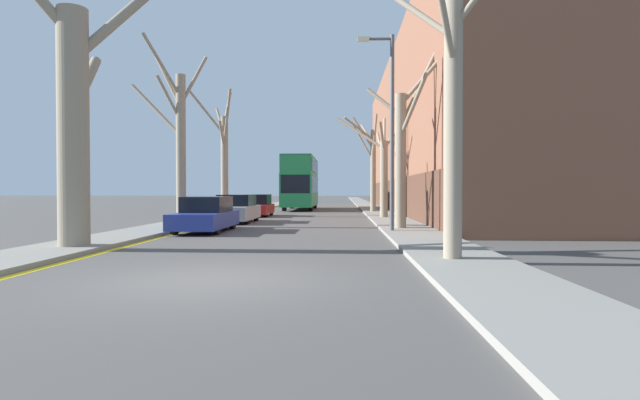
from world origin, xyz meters
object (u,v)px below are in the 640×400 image
at_px(double_decker_bus, 301,180).
at_px(parked_car_1, 236,209).
at_px(lamp_post, 389,122).
at_px(street_tree_right_1, 404,147).
at_px(parked_car_0, 206,215).
at_px(parked_car_2, 257,206).
at_px(street_tree_left_1, 178,138).
at_px(street_tree_left_0, 74,117).
at_px(street_tree_right_3, 371,163).
at_px(street_tree_left_2, 224,156).
at_px(street_tree_right_0, 452,91).
at_px(street_tree_right_2, 383,167).

distance_m(double_decker_bus, parked_car_1, 17.74).
bearing_deg(lamp_post, street_tree_right_1, 63.18).
relative_size(double_decker_bus, parked_car_0, 2.29).
xyz_separation_m(street_tree_right_1, parked_car_2, (-7.98, 11.11, -2.76)).
bearing_deg(street_tree_left_1, parked_car_0, -51.65).
bearing_deg(street_tree_left_0, lamp_post, 31.50).
bearing_deg(double_decker_bus, street_tree_left_1, -100.30).
bearing_deg(street_tree_right_3, street_tree_left_0, -112.09).
bearing_deg(parked_car_0, street_tree_left_2, 99.99).
height_order(street_tree_left_1, street_tree_right_0, street_tree_left_1).
xyz_separation_m(street_tree_right_1, parked_car_1, (-7.98, 4.90, -2.74)).
xyz_separation_m(street_tree_right_1, parked_car_0, (-7.98, -0.85, -2.76)).
relative_size(parked_car_1, parked_car_2, 1.15).
distance_m(street_tree_right_0, lamp_post, 7.88).
bearing_deg(parked_car_0, double_decker_bus, 85.34).
bearing_deg(parked_car_0, street_tree_right_1, 6.05).
height_order(street_tree_right_3, parked_car_1, street_tree_right_3).
bearing_deg(double_decker_bus, street_tree_right_0, -79.26).
bearing_deg(street_tree_right_1, double_decker_bus, 105.17).
height_order(street_tree_right_0, parked_car_2, street_tree_right_0).
xyz_separation_m(street_tree_left_2, street_tree_right_1, (10.01, -10.66, -0.41)).
bearing_deg(parked_car_0, parked_car_2, 90.00).
distance_m(street_tree_right_0, street_tree_right_1, 9.28).
distance_m(street_tree_right_2, parked_car_1, 8.97).
height_order(parked_car_1, lamp_post, lamp_post).
xyz_separation_m(street_tree_left_0, lamp_post, (9.23, 5.65, 0.57)).
height_order(street_tree_left_2, parked_car_1, street_tree_left_2).
distance_m(street_tree_right_1, street_tree_right_3, 16.61).
bearing_deg(street_tree_left_2, street_tree_left_0, -89.79).
xyz_separation_m(double_decker_bus, parked_car_0, (-1.90, -23.29, -1.88)).
height_order(street_tree_right_1, street_tree_right_2, street_tree_right_1).
bearing_deg(parked_car_1, parked_car_2, 90.00).
relative_size(street_tree_left_2, parked_car_0, 1.81).
xyz_separation_m(parked_car_0, parked_car_2, (0.00, 11.96, -0.00)).
bearing_deg(street_tree_right_3, street_tree_right_2, -88.54).
distance_m(parked_car_1, lamp_post, 10.28).
height_order(street_tree_left_0, street_tree_right_3, street_tree_left_0).
distance_m(street_tree_left_1, parked_car_2, 10.30).
distance_m(street_tree_right_1, parked_car_1, 9.76).
bearing_deg(street_tree_left_2, parked_car_1, -70.61).
bearing_deg(street_tree_right_1, lamp_post, -116.82).
distance_m(parked_car_0, parked_car_1, 5.75).
bearing_deg(street_tree_right_3, parked_car_2, -144.33).
xyz_separation_m(street_tree_right_2, lamp_post, (-0.59, -9.95, 1.20)).
height_order(parked_car_1, parked_car_2, parked_car_1).
bearing_deg(street_tree_left_2, street_tree_right_3, 31.56).
height_order(street_tree_left_2, street_tree_right_3, street_tree_left_2).
bearing_deg(parked_car_1, lamp_post, -41.07).
bearing_deg(street_tree_left_0, street_tree_right_0, -12.51).
height_order(street_tree_left_0, street_tree_right_1, street_tree_right_1).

